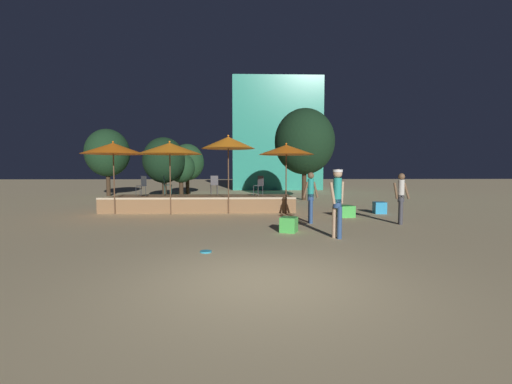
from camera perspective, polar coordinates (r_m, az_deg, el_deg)
ground_plane at (r=5.95m, az=1.33°, el=-14.70°), size 120.00×120.00×0.00m
wooden_deck at (r=16.33m, az=-9.05°, el=-1.81°), size 8.51×3.03×0.69m
patio_umbrella_0 at (r=14.40m, az=5.06°, el=7.02°), size 2.32×2.32×2.99m
patio_umbrella_1 at (r=14.57m, az=-14.19°, el=7.04°), size 2.59×2.59×3.05m
patio_umbrella_2 at (r=15.59m, az=-22.71°, el=6.70°), size 2.57×2.57×3.07m
patio_umbrella_3 at (r=14.60m, az=-4.65°, el=8.18°), size 2.25×2.25×3.34m
cube_seat_0 at (r=15.56m, az=19.90°, el=-2.48°), size 0.51×0.51×0.49m
cube_seat_1 at (r=10.38m, az=5.49°, el=-5.43°), size 0.61×0.61×0.45m
cube_seat_2 at (r=14.05m, az=14.60°, el=-3.11°), size 0.73×0.73×0.45m
person_0 at (r=9.56m, az=13.40°, el=-1.01°), size 0.50×0.35×1.90m
person_1 at (r=12.11m, az=9.09°, el=-0.53°), size 0.56×0.30×1.79m
person_2 at (r=12.71m, az=23.01°, el=-0.69°), size 0.54×0.29×1.76m
bistro_chair_0 at (r=15.87m, az=0.58°, el=1.42°), size 0.48×0.48×0.90m
bistro_chair_1 at (r=17.01m, az=-14.78°, el=1.46°), size 0.41×0.40×0.90m
bistro_chair_2 at (r=16.39m, az=-18.41°, el=1.30°), size 0.48×0.48×0.90m
bistro_chair_3 at (r=16.54m, az=-6.98°, el=1.49°), size 0.41×0.41×0.90m
frisbee_disc at (r=7.98m, az=-8.37°, el=-9.80°), size 0.27×0.27×0.03m
background_tree_0 at (r=22.13m, az=-15.09°, el=5.10°), size 2.58×2.58×3.87m
background_tree_1 at (r=26.43m, az=-23.52°, el=6.00°), size 3.04×3.04×4.73m
background_tree_2 at (r=21.29m, az=8.08°, el=8.30°), size 3.65×3.65×5.59m
background_tree_3 at (r=23.17m, az=-12.40°, el=3.96°), size 1.82×1.82×3.01m
background_tree_4 at (r=26.45m, az=-11.39°, el=4.87°), size 2.50×2.50×3.80m
distant_building at (r=33.39m, az=3.35°, el=9.39°), size 8.19×4.62×10.29m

